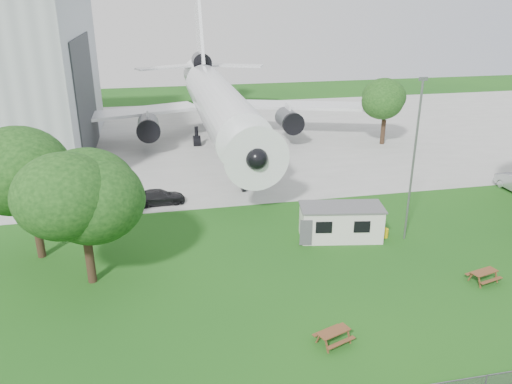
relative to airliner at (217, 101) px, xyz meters
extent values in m
plane|color=#256319|center=(2.00, -35.86, -5.27)|extent=(160.00, 160.00, 0.00)
cube|color=#B7B7B2|center=(2.00, 2.14, -5.25)|extent=(120.00, 46.00, 0.03)
cube|color=#2D3033|center=(-14.93, -2.86, 1.48)|extent=(0.16, 16.00, 12.96)
cylinder|color=white|center=(0.00, -1.86, -0.17)|extent=(5.40, 34.00, 5.40)
cone|color=white|center=(0.00, -20.86, -0.17)|extent=(5.40, 5.50, 5.40)
cone|color=white|center=(0.00, 19.14, 0.63)|extent=(4.86, 9.00, 4.86)
cube|color=white|center=(-12.50, 1.34, -1.37)|extent=(21.36, 10.77, 0.36)
cube|color=white|center=(12.50, 1.34, -1.37)|extent=(21.36, 10.77, 0.36)
cube|color=white|center=(0.00, 19.14, 6.33)|extent=(0.46, 9.96, 12.17)
cylinder|color=#515459|center=(-8.50, -2.36, -2.27)|extent=(2.50, 4.20, 2.50)
cylinder|color=#515459|center=(8.50, -2.36, -2.27)|extent=(2.50, 4.20, 2.50)
cylinder|color=#515459|center=(0.00, 18.14, 2.63)|extent=(2.60, 4.50, 2.60)
cylinder|color=black|center=(0.00, -17.36, -4.07)|extent=(0.36, 0.36, 2.40)
cylinder|color=black|center=(-2.80, -0.86, -4.07)|extent=(0.44, 0.44, 2.40)
cylinder|color=black|center=(2.80, -0.86, -4.07)|extent=(0.44, 0.44, 2.40)
cube|color=silver|center=(5.43, -28.56, -4.02)|extent=(6.34, 3.49, 2.50)
cube|color=#59595B|center=(5.43, -28.56, -2.71)|extent=(6.57, 3.72, 0.12)
cylinder|color=gold|center=(8.83, -29.16, -4.92)|extent=(0.50, 0.50, 0.70)
cylinder|color=slate|center=(10.20, -29.66, 0.73)|extent=(0.16, 0.16, 12.00)
cylinder|color=#382619|center=(-16.30, -27.01, -3.53)|extent=(0.56, 0.56, 3.48)
sphere|color=#326A21|center=(-16.30, -27.01, 0.73)|extent=(7.36, 7.36, 7.36)
cylinder|color=#382619|center=(-12.47, -31.21, -3.54)|extent=(0.56, 0.56, 3.47)
sphere|color=#326A21|center=(-12.47, -31.21, 0.70)|extent=(6.31, 6.31, 6.31)
cylinder|color=#382619|center=(19.94, -4.89, -3.74)|extent=(0.56, 0.56, 3.06)
sphere|color=#326A21|center=(19.94, -4.89, 0.01)|extent=(5.34, 5.34, 5.34)
imported|color=black|center=(-7.87, -18.98, -4.62)|extent=(4.61, 2.10, 1.31)
camera|label=1|loc=(-7.84, -60.70, 11.88)|focal=35.00mm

